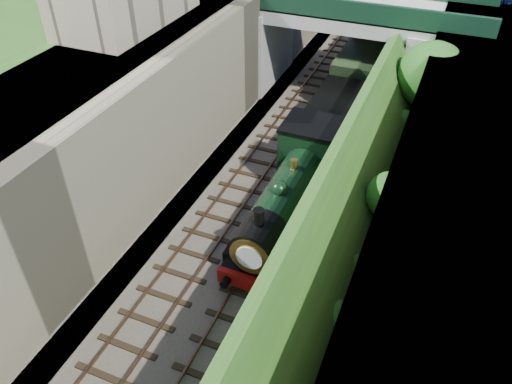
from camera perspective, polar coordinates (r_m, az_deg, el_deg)
name	(u,v)px	position (r m, az deg, el deg)	size (l,w,h in m)	color
trackbed	(326,119)	(32.57, 7.96, 8.23)	(10.00, 90.00, 0.20)	#473F38
retaining_wall	(246,55)	(32.66, -1.12, 15.34)	(1.00, 90.00, 7.00)	#756B56
street_plateau_left	(197,47)	(34.11, -6.74, 16.11)	(6.00, 90.00, 7.00)	#262628
street_plateau_right	(498,104)	(30.63, 25.96, 9.04)	(8.00, 90.00, 6.25)	#262628
embankment_slope	(416,86)	(31.97, 17.80, 11.43)	(4.16, 91.63, 6.36)	#1E4714
track_left	(296,111)	(32.96, 4.62, 9.16)	(2.50, 90.00, 0.20)	black
track_right	(344,121)	(32.28, 10.05, 8.01)	(2.50, 90.00, 0.20)	black
road_bridge	(362,39)	(34.28, 12.08, 16.70)	(16.00, 6.40, 7.25)	gray
tree	(434,77)	(28.60, 19.64, 12.23)	(3.60, 3.80, 6.60)	black
locomotive	(291,194)	(22.96, 4.02, -0.24)	(3.10, 10.23, 3.83)	black
tender	(333,124)	(29.04, 8.85, 7.66)	(2.70, 6.00, 3.05)	black
coach_front	(379,40)	(40.13, 13.90, 16.46)	(2.90, 18.00, 3.70)	black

